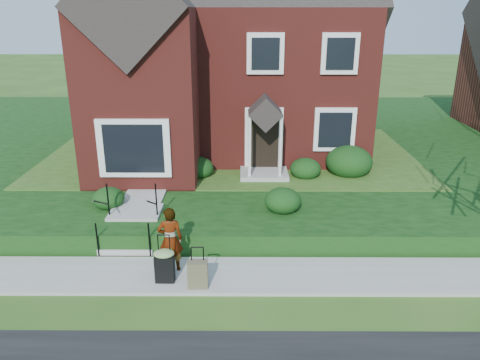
{
  "coord_description": "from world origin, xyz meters",
  "views": [
    {
      "loc": [
        0.46,
        -9.56,
        5.9
      ],
      "look_at": [
        0.4,
        2.0,
        1.7
      ],
      "focal_mm": 35.0,
      "sensor_mm": 36.0,
      "label": 1
    }
  ],
  "objects_px": {
    "suitcase_black": "(164,264)",
    "suitcase_olive": "(198,274)",
    "front_steps": "(132,225)",
    "woman": "(170,239)"
  },
  "relations": [
    {
      "from": "front_steps",
      "to": "suitcase_olive",
      "type": "relative_size",
      "value": 2.09
    },
    {
      "from": "suitcase_black",
      "to": "suitcase_olive",
      "type": "distance_m",
      "value": 0.81
    },
    {
      "from": "woman",
      "to": "suitcase_olive",
      "type": "relative_size",
      "value": 1.66
    },
    {
      "from": "suitcase_black",
      "to": "suitcase_olive",
      "type": "height_order",
      "value": "suitcase_black"
    },
    {
      "from": "front_steps",
      "to": "suitcase_black",
      "type": "bearing_deg",
      "value": -60.73
    },
    {
      "from": "front_steps",
      "to": "suitcase_olive",
      "type": "xyz_separation_m",
      "value": [
        1.98,
        -2.4,
        -0.07
      ]
    },
    {
      "from": "suitcase_black",
      "to": "suitcase_olive",
      "type": "relative_size",
      "value": 1.19
    },
    {
      "from": "suitcase_black",
      "to": "suitcase_olive",
      "type": "xyz_separation_m",
      "value": [
        0.77,
        -0.24,
        -0.12
      ]
    },
    {
      "from": "woman",
      "to": "suitcase_olive",
      "type": "bearing_deg",
      "value": 124.79
    },
    {
      "from": "front_steps",
      "to": "suitcase_olive",
      "type": "bearing_deg",
      "value": -50.42
    }
  ]
}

